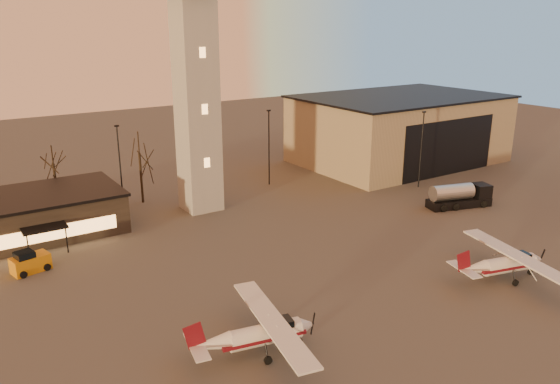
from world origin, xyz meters
name	(u,v)px	position (x,y,z in m)	size (l,w,h in m)	color
ground	(376,318)	(0.00, 0.00, 0.00)	(220.00, 220.00, 0.00)	#3D3A38
control_tower	(195,67)	(0.00, 30.00, 16.33)	(6.80, 6.80, 32.60)	gray
hangar	(399,129)	(36.00, 33.98, 5.15)	(30.60, 20.60, 10.30)	#968462
light_poles	(200,162)	(0.50, 31.00, 5.41)	(58.50, 12.25, 10.14)	black
tree_row	(57,159)	(-13.70, 39.16, 5.94)	(37.20, 9.20, 8.80)	black
cessna_front	(510,266)	(14.06, -1.33, 1.12)	(9.46, 11.82, 3.26)	silver
cessna_rear	(267,337)	(-9.07, 0.82, 1.12)	(9.45, 11.89, 3.27)	silver
fuel_truck	(459,198)	(25.89, 13.68, 1.14)	(8.06, 4.30, 2.87)	black
service_cart	(30,264)	(-20.05, 22.73, 0.75)	(3.42, 2.57, 1.98)	#C4770B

